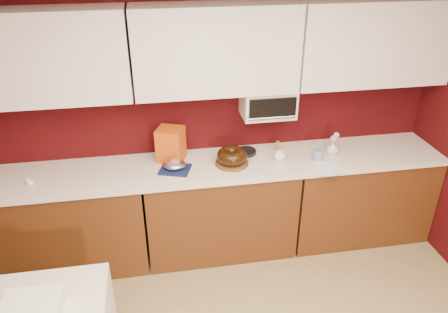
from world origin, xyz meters
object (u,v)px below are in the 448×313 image
flower_vase (333,147)px  toaster_oven (268,102)px  bundt_cake (232,156)px  foil_ham_nest (175,165)px  coffee_mug (280,155)px  pandoro_box (171,144)px  blue_jar (318,155)px  newspaper_stack (32,310)px

flower_vase → toaster_oven: bearing=165.1°
bundt_cake → flower_vase: size_ratio=2.02×
toaster_oven → foil_ham_nest: size_ratio=2.42×
foil_ham_nest → coffee_mug: 0.91m
foil_ham_nest → pandoro_box: bearing=94.4°
pandoro_box → bundt_cake: bearing=2.4°
blue_jar → newspaper_stack: size_ratio=0.30×
bundt_cake → flower_vase: (0.92, 0.04, -0.02)m
toaster_oven → bundt_cake: bearing=-150.8°
toaster_oven → blue_jar: size_ratio=4.64×
toaster_oven → foil_ham_nest: (-0.84, -0.22, -0.42)m
foil_ham_nest → blue_jar: bearing=-1.7°
bundt_cake → flower_vase: bundt_cake is taller
toaster_oven → pandoro_box: size_ratio=1.51×
toaster_oven → coffee_mug: 0.47m
newspaper_stack → blue_jar: bearing=30.2°
newspaper_stack → foil_ham_nest: bearing=54.9°
flower_vase → bundt_cake: bearing=-177.5°
flower_vase → newspaper_stack: bearing=-149.8°
bundt_cake → blue_jar: (0.75, -0.06, -0.03)m
toaster_oven → pandoro_box: 0.91m
foil_ham_nest → newspaper_stack: 1.58m
bundt_cake → foil_ham_nest: bearing=-177.5°
coffee_mug → flower_vase: bearing=4.3°
foil_ham_nest → newspaper_stack: size_ratio=0.57×
toaster_oven → pandoro_box: toaster_oven is taller
toaster_oven → newspaper_stack: (-1.74, -1.50, -0.57)m
coffee_mug → flower_vase: flower_vase is taller
pandoro_box → blue_jar: (1.26, -0.23, -0.10)m
pandoro_box → blue_jar: pandoro_box is taller
pandoro_box → newspaper_stack: (-0.89, -1.48, -0.24)m
blue_jar → flower_vase: (0.17, 0.10, 0.02)m
toaster_oven → coffee_mug: (0.08, -0.19, -0.43)m
newspaper_stack → flower_vase: bearing=30.2°
flower_vase → foil_ham_nest: bearing=-177.5°
toaster_oven → blue_jar: toaster_oven is taller
flower_vase → newspaper_stack: flower_vase is taller
bundt_cake → newspaper_stack: bearing=-136.8°
pandoro_box → flower_vase: 1.44m
blue_jar → newspaper_stack: (-2.15, -1.25, -0.14)m
foil_ham_nest → flower_vase: (1.41, 0.06, 0.01)m
bundt_cake → foil_ham_nest: bundt_cake is taller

